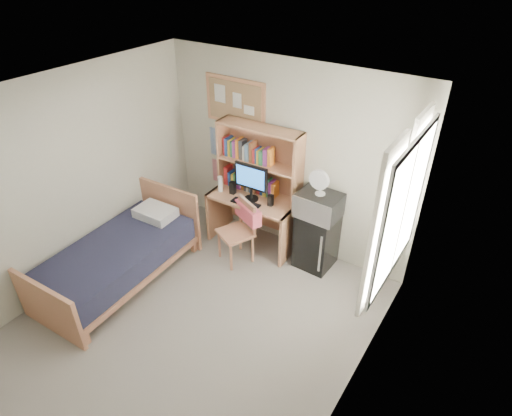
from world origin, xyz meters
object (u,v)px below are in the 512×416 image
Objects in this scene: monitor at (251,183)px; speaker_right at (271,200)px; desk at (254,220)px; speaker_left at (233,188)px; desk_chair at (235,233)px; microwave at (319,205)px; bed at (118,262)px; mini_fridge at (316,239)px; desk_fan at (321,183)px; bulletin_board at (235,102)px.

monitor is 3.25× the size of speaker_right.
speaker_left reaches higher than desk.
desk_chair is 1.69× the size of microwave.
desk_chair is at bearing 46.38° from bed.
microwave reaches higher than mini_fridge.
desk is 0.46m from desk_chair.
desk_chair is 1.34m from desk_fan.
speaker_left is at bearing -62.70° from bulletin_board.
microwave is (1.25, 0.12, 0.10)m from speaker_left.
mini_fridge is at bearing 1.76° from desk.
bulletin_board is 1.09m from monitor.
desk_chair is at bearing -90.46° from desk.
desk_chair is 1.54m from bed.
desk is at bearing 11.31° from speaker_left.
speaker_left is 1.32m from desk_fan.
desk_fan is at bearing 6.05° from speaker_right.
desk_chair is at bearing -53.31° from speaker_left.
monitor is 0.97× the size of microwave.
microwave is at bearing 0.56° from desk.
desk_fan is (1.95, 1.65, 0.99)m from bed.
speaker_right is at bearing -0.00° from monitor.
bed is at bearing -106.48° from desk_chair.
bulletin_board is 2.11m from mini_fridge.
monitor is (-0.01, 0.40, 0.57)m from desk_chair.
mini_fridge is 0.40× the size of bed.
bulletin_board is at bearing 171.59° from microwave.
speaker_right is at bearing -0.00° from speaker_left.
desk_fan reaches higher than mini_fridge.
desk is at bearing 90.00° from monitor.
monitor is at bearing -90.00° from desk.
microwave is at bearing 4.16° from monitor.
desk_fan is at bearing -10.34° from bulletin_board.
bed is at bearing -116.49° from speaker_left.
microwave is (0.65, 0.09, 0.11)m from speaker_right.
bulletin_board is 0.77× the size of desk.
speaker_left is at bearing 180.00° from speaker_right.
microwave is (-0.00, -0.02, 0.55)m from mini_fridge.
monitor reaches higher than bed.
bed is 2.11m from speaker_right.
mini_fridge is 1.34m from speaker_left.
speaker_left is (-0.30, -0.01, -0.17)m from monitor.
desk is 6.87× the size of speaker_left.
bulletin_board is at bearing 115.16° from speaker_left.
bed is at bearing -124.87° from monitor.
monitor reaches higher than speaker_right.
speaker_left is 0.33× the size of microwave.
microwave is at bearing 0.00° from desk_fan.
desk is 2.36× the size of monitor.
bulletin_board is at bearing 172.36° from mini_fridge.
mini_fridge reaches higher than desk.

